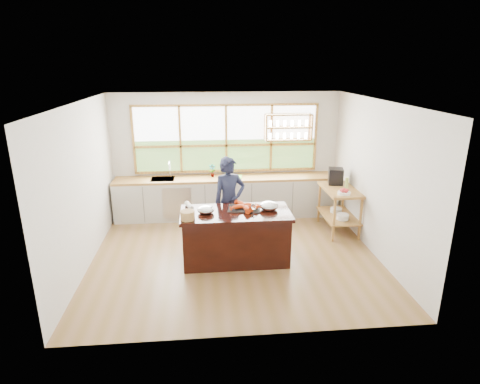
{
  "coord_description": "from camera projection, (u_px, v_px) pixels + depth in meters",
  "views": [
    {
      "loc": [
        -0.52,
        -6.49,
        3.3
      ],
      "look_at": [
        0.11,
        0.15,
        1.13
      ],
      "focal_mm": 30.0,
      "sensor_mm": 36.0,
      "label": 1
    }
  ],
  "objects": [
    {
      "name": "room_shell",
      "position": [
        233.0,
        153.0,
        7.16
      ],
      "size": [
        5.02,
        4.52,
        2.71
      ],
      "color": "beige",
      "rests_on": "ground_plane"
    },
    {
      "name": "wine_bottle",
      "position": [
        347.0,
        185.0,
        7.77
      ],
      "size": [
        0.07,
        0.07,
        0.28
      ],
      "primitive_type": "cylinder",
      "rotation": [
        0.0,
        0.0,
        0.02
      ],
      "color": "#9AB04D",
      "rests_on": "right_shelf_unit"
    },
    {
      "name": "ground_plane",
      "position": [
        235.0,
        255.0,
        7.21
      ],
      "size": [
        5.0,
        5.0,
        0.0
      ],
      "primitive_type": "plane",
      "color": "brown"
    },
    {
      "name": "wicker_basket",
      "position": [
        188.0,
        215.0,
        6.39
      ],
      "size": [
        0.23,
        0.23,
        0.15
      ],
      "primitive_type": "cylinder",
      "color": "tan",
      "rests_on": "island"
    },
    {
      "name": "wine_glass",
      "position": [
        253.0,
        207.0,
        6.49
      ],
      "size": [
        0.08,
        0.08,
        0.22
      ],
      "color": "white",
      "rests_on": "island"
    },
    {
      "name": "right_shelf_unit",
      "position": [
        339.0,
        203.0,
        8.06
      ],
      "size": [
        0.62,
        1.1,
        0.9
      ],
      "color": "#AD7237",
      "rests_on": "ground_plane"
    },
    {
      "name": "fruit_bowl",
      "position": [
        344.0,
        192.0,
        7.63
      ],
      "size": [
        0.25,
        0.25,
        0.11
      ],
      "color": "white",
      "rests_on": "right_shelf_unit"
    },
    {
      "name": "parchment_roll",
      "position": [
        189.0,
        206.0,
        6.92
      ],
      "size": [
        0.17,
        0.31,
        0.08
      ],
      "primitive_type": "cylinder",
      "rotation": [
        1.57,
        0.0,
        0.31
      ],
      "color": "silver",
      "rests_on": "island"
    },
    {
      "name": "mixing_bowl_left",
      "position": [
        206.0,
        210.0,
        6.67
      ],
      "size": [
        0.28,
        0.28,
        0.14
      ],
      "primitive_type": "ellipsoid",
      "color": "#B3B6BA",
      "rests_on": "island"
    },
    {
      "name": "mixing_bowl_right",
      "position": [
        269.0,
        206.0,
        6.82
      ],
      "size": [
        0.32,
        0.32,
        0.15
      ],
      "primitive_type": "ellipsoid",
      "color": "#B3B6BA",
      "rests_on": "island"
    },
    {
      "name": "island",
      "position": [
        236.0,
        236.0,
        6.88
      ],
      "size": [
        1.85,
        0.9,
        0.9
      ],
      "color": "black",
      "rests_on": "ground_plane"
    },
    {
      "name": "back_counter",
      "position": [
        227.0,
        197.0,
        8.9
      ],
      "size": [
        4.9,
        0.63,
        0.9
      ],
      "color": "#AFAEA5",
      "rests_on": "ground_plane"
    },
    {
      "name": "lobster_pile",
      "position": [
        246.0,
        206.0,
        6.83
      ],
      "size": [
        0.52,
        0.48,
        0.08
      ],
      "color": "red",
      "rests_on": "slate_board"
    },
    {
      "name": "potted_plant",
      "position": [
        212.0,
        171.0,
        8.75
      ],
      "size": [
        0.16,
        0.11,
        0.29
      ],
      "primitive_type": "imported",
      "rotation": [
        0.0,
        0.0,
        0.05
      ],
      "color": "slate",
      "rests_on": "back_counter"
    },
    {
      "name": "slate_board",
      "position": [
        244.0,
        208.0,
        6.87
      ],
      "size": [
        0.6,
        0.48,
        0.02
      ],
      "primitive_type": "cube",
      "rotation": [
        0.0,
        0.0,
        -0.15
      ],
      "color": "black",
      "rests_on": "island"
    },
    {
      "name": "espresso_machine",
      "position": [
        336.0,
        176.0,
        8.24
      ],
      "size": [
        0.35,
        0.37,
        0.33
      ],
      "primitive_type": "cube",
      "rotation": [
        0.0,
        0.0,
        -0.23
      ],
      "color": "black",
      "rests_on": "right_shelf_unit"
    },
    {
      "name": "cutting_board",
      "position": [
        233.0,
        177.0,
        8.78
      ],
      "size": [
        0.44,
        0.35,
        0.01
      ],
      "primitive_type": "cube",
      "rotation": [
        0.0,
        0.0,
        -0.14
      ],
      "color": "#66CE39",
      "rests_on": "back_counter"
    },
    {
      "name": "cook",
      "position": [
        229.0,
        201.0,
        7.43
      ],
      "size": [
        0.7,
        0.57,
        1.68
      ],
      "primitive_type": "imported",
      "rotation": [
        0.0,
        0.0,
        0.3
      ],
      "color": "#181C33",
      "rests_on": "ground_plane"
    }
  ]
}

